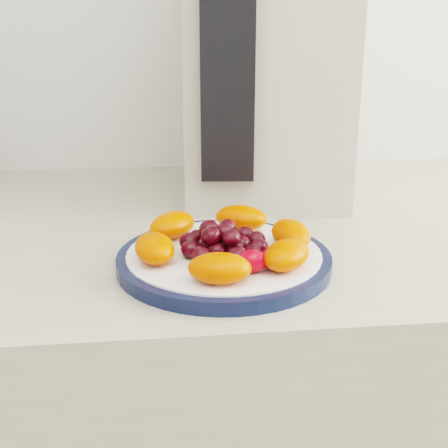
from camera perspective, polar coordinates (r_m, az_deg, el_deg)
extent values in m
cylinder|color=#0C1634|center=(0.68, 0.00, -3.39)|extent=(0.23, 0.23, 0.01)
cylinder|color=white|center=(0.68, 0.00, -3.31)|extent=(0.21, 0.21, 0.02)
cube|color=#B6B29F|center=(0.95, 3.65, 14.90)|extent=(0.25, 0.33, 0.39)
cube|color=black|center=(0.79, 0.33, 14.40)|extent=(0.07, 0.03, 0.29)
ellipsoid|color=#FF3800|center=(0.69, 6.14, -0.92)|extent=(0.05, 0.07, 0.03)
ellipsoid|color=#FF3800|center=(0.74, 1.56, 0.56)|extent=(0.07, 0.06, 0.03)
ellipsoid|color=#FF3800|center=(0.72, -4.76, -0.11)|extent=(0.07, 0.07, 0.03)
ellipsoid|color=#FF3800|center=(0.65, -6.37, -2.23)|extent=(0.05, 0.07, 0.03)
ellipsoid|color=#FF3800|center=(0.60, -0.39, -4.07)|extent=(0.07, 0.05, 0.03)
ellipsoid|color=#FF3800|center=(0.63, 5.74, -2.83)|extent=(0.07, 0.07, 0.03)
ellipsoid|color=black|center=(0.67, 0.00, -1.93)|extent=(0.02, 0.02, 0.02)
ellipsoid|color=black|center=(0.67, 1.65, -1.84)|extent=(0.02, 0.02, 0.02)
ellipsoid|color=black|center=(0.69, 0.65, -1.38)|extent=(0.02, 0.02, 0.02)
ellipsoid|color=black|center=(0.69, -0.97, -1.39)|extent=(0.02, 0.02, 0.02)
ellipsoid|color=black|center=(0.67, -1.66, -1.98)|extent=(0.02, 0.02, 0.02)
ellipsoid|color=black|center=(0.66, -0.68, -2.49)|extent=(0.02, 0.02, 0.02)
ellipsoid|color=black|center=(0.66, 1.01, -2.40)|extent=(0.02, 0.02, 0.02)
ellipsoid|color=black|center=(0.69, 2.96, -1.45)|extent=(0.02, 0.02, 0.02)
ellipsoid|color=black|center=(0.70, 1.94, -1.00)|extent=(0.02, 0.02, 0.02)
ellipsoid|color=black|center=(0.71, 0.46, -0.73)|extent=(0.02, 0.02, 0.02)
ellipsoid|color=black|center=(0.70, -1.13, -0.87)|extent=(0.02, 0.02, 0.02)
ellipsoid|color=black|center=(0.69, -2.45, -1.23)|extent=(0.02, 0.02, 0.02)
ellipsoid|color=black|center=(0.68, -3.18, -1.65)|extent=(0.02, 0.02, 0.02)
ellipsoid|color=black|center=(0.66, -3.08, -2.31)|extent=(0.02, 0.02, 0.02)
ellipsoid|color=black|center=(0.64, -2.11, -2.86)|extent=(0.02, 0.02, 0.02)
ellipsoid|color=black|center=(0.64, -0.51, -3.18)|extent=(0.02, 0.02, 0.02)
ellipsoid|color=black|center=(0.64, 1.25, -2.98)|extent=(0.02, 0.02, 0.02)
ellipsoid|color=black|center=(0.65, 2.62, -2.68)|extent=(0.02, 0.02, 0.02)
ellipsoid|color=black|center=(0.67, 3.23, -2.10)|extent=(0.02, 0.02, 0.02)
ellipsoid|color=black|center=(0.67, 0.00, -0.76)|extent=(0.02, 0.02, 0.02)
ellipsoid|color=black|center=(0.68, 0.31, -0.26)|extent=(0.02, 0.02, 0.02)
ellipsoid|color=black|center=(0.68, -1.36, -0.49)|extent=(0.02, 0.02, 0.02)
ellipsoid|color=black|center=(0.65, -1.19, -1.13)|extent=(0.02, 0.02, 0.02)
ellipsoid|color=black|center=(0.65, 0.67, -1.29)|extent=(0.02, 0.02, 0.02)
ellipsoid|color=red|center=(0.62, 2.58, -3.41)|extent=(0.03, 0.03, 0.02)
ellipsoid|color=red|center=(0.63, 4.59, -3.12)|extent=(0.04, 0.04, 0.02)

